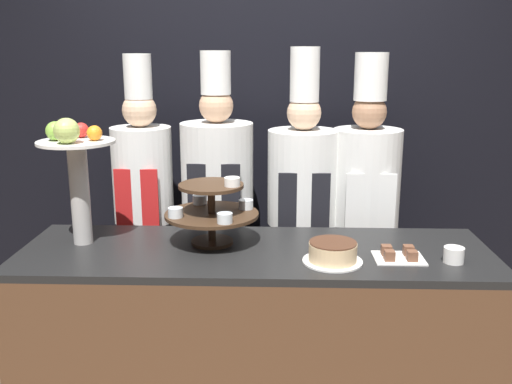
# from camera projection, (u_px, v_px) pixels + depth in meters

# --- Properties ---
(wall_back) EXTENTS (10.00, 0.06, 2.80)m
(wall_back) POSITION_uv_depth(u_px,v_px,m) (261.00, 118.00, 3.54)
(wall_back) COLOR black
(wall_back) RESTS_ON ground_plane
(buffet_counter) EXTENTS (2.18, 0.70, 0.91)m
(buffet_counter) POSITION_uv_depth(u_px,v_px,m) (255.00, 339.00, 2.75)
(buffet_counter) COLOR brown
(buffet_counter) RESTS_ON ground_plane
(tiered_stand) EXTENTS (0.45, 0.45, 0.33)m
(tiered_stand) POSITION_uv_depth(u_px,v_px,m) (212.00, 209.00, 2.68)
(tiered_stand) COLOR #3D2819
(tiered_stand) RESTS_ON buffet_counter
(fruit_pedestal) EXTENTS (0.36, 0.36, 0.61)m
(fruit_pedestal) POSITION_uv_depth(u_px,v_px,m) (76.00, 162.00, 2.63)
(fruit_pedestal) COLOR #B2ADA8
(fruit_pedestal) RESTS_ON buffet_counter
(cake_round) EXTENTS (0.26, 0.26, 0.09)m
(cake_round) POSITION_uv_depth(u_px,v_px,m) (333.00, 252.00, 2.48)
(cake_round) COLOR white
(cake_round) RESTS_ON buffet_counter
(cup_white) EXTENTS (0.09, 0.09, 0.07)m
(cup_white) POSITION_uv_depth(u_px,v_px,m) (454.00, 255.00, 2.47)
(cup_white) COLOR white
(cup_white) RESTS_ON buffet_counter
(cake_square_tray) EXTENTS (0.22, 0.17, 0.05)m
(cake_square_tray) POSITION_uv_depth(u_px,v_px,m) (399.00, 255.00, 2.52)
(cake_square_tray) COLOR white
(cake_square_tray) RESTS_ON buffet_counter
(chef_left) EXTENTS (0.34, 0.34, 1.79)m
(chef_left) POSITION_uv_depth(u_px,v_px,m) (144.00, 199.00, 3.29)
(chef_left) COLOR black
(chef_left) RESTS_ON ground_plane
(chef_center_left) EXTENTS (0.41, 0.41, 1.81)m
(chef_center_left) POSITION_uv_depth(u_px,v_px,m) (218.00, 200.00, 3.28)
(chef_center_left) COLOR #28282D
(chef_center_left) RESTS_ON ground_plane
(chef_center_right) EXTENTS (0.40, 0.40, 1.83)m
(chef_center_right) POSITION_uv_depth(u_px,v_px,m) (302.00, 203.00, 3.26)
(chef_center_right) COLOR black
(chef_center_right) RESTS_ON ground_plane
(chef_right) EXTENTS (0.38, 0.38, 1.80)m
(chef_right) POSITION_uv_depth(u_px,v_px,m) (365.00, 202.00, 3.25)
(chef_right) COLOR #38332D
(chef_right) RESTS_ON ground_plane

